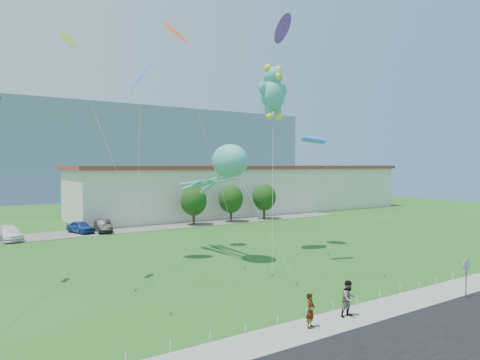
% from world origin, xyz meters
% --- Properties ---
extents(ground, '(160.00, 160.00, 0.00)m').
position_xyz_m(ground, '(0.00, 0.00, 0.00)').
color(ground, '#215718').
rests_on(ground, ground).
extents(road, '(80.00, 8.00, 0.06)m').
position_xyz_m(road, '(0.00, -8.00, 0.03)').
color(road, black).
rests_on(road, ground).
extents(sidewalk, '(80.00, 2.50, 0.10)m').
position_xyz_m(sidewalk, '(0.00, -2.75, 0.05)').
color(sidewalk, gray).
rests_on(sidewalk, ground).
extents(parking_strip, '(70.00, 6.00, 0.06)m').
position_xyz_m(parking_strip, '(0.00, 35.00, 0.03)').
color(parking_strip, '#59544C').
rests_on(parking_strip, ground).
extents(hill_ridge, '(160.00, 50.00, 25.00)m').
position_xyz_m(hill_ridge, '(0.00, 120.00, 12.50)').
color(hill_ridge, gray).
rests_on(hill_ridge, ground).
extents(warehouse, '(61.00, 15.00, 8.20)m').
position_xyz_m(warehouse, '(26.00, 44.00, 4.12)').
color(warehouse, beige).
rests_on(warehouse, ground).
extents(stop_sign, '(0.80, 0.07, 2.50)m').
position_xyz_m(stop_sign, '(9.50, -4.21, 1.87)').
color(stop_sign, slate).
rests_on(stop_sign, ground).
extents(rope_fence, '(26.05, 0.05, 0.50)m').
position_xyz_m(rope_fence, '(0.00, -1.30, 0.25)').
color(rope_fence, white).
rests_on(rope_fence, ground).
extents(tree_near, '(3.60, 3.60, 5.47)m').
position_xyz_m(tree_near, '(10.00, 34.00, 3.39)').
color(tree_near, '#3F2B19').
rests_on(tree_near, ground).
extents(tree_mid, '(3.60, 3.60, 5.47)m').
position_xyz_m(tree_mid, '(16.00, 34.00, 3.39)').
color(tree_mid, '#3F2B19').
rests_on(tree_mid, ground).
extents(tree_far, '(3.60, 3.60, 5.47)m').
position_xyz_m(tree_far, '(22.00, 34.00, 3.39)').
color(tree_far, '#3F2B19').
rests_on(tree_far, ground).
extents(pedestrian_left, '(0.75, 0.65, 1.73)m').
position_xyz_m(pedestrian_left, '(-2.01, -2.70, 0.97)').
color(pedestrian_left, gray).
rests_on(pedestrian_left, sidewalk).
extents(pedestrian_right, '(0.97, 0.77, 1.96)m').
position_xyz_m(pedestrian_right, '(0.82, -2.64, 1.08)').
color(pedestrian_right, gray).
rests_on(pedestrian_right, sidewalk).
extents(parked_car_white, '(2.68, 5.28, 1.47)m').
position_xyz_m(parked_car_white, '(-12.38, 34.22, 0.79)').
color(parked_car_white, white).
rests_on(parked_car_white, parking_strip).
extents(parked_car_blue, '(2.96, 4.57, 1.45)m').
position_xyz_m(parked_car_blue, '(-4.69, 35.14, 0.78)').
color(parked_car_blue, navy).
rests_on(parked_car_blue, parking_strip).
extents(parked_car_black, '(2.10, 4.69, 1.50)m').
position_xyz_m(parked_car_black, '(-2.19, 34.43, 0.81)').
color(parked_car_black, black).
rests_on(parked_car_black, parking_strip).
extents(octopus_kite, '(2.82, 15.49, 10.06)m').
position_xyz_m(octopus_kite, '(2.42, 13.53, 7.87)').
color(octopus_kite, teal).
rests_on(octopus_kite, ground).
extents(teddy_bear_kite, '(7.24, 8.31, 17.69)m').
position_xyz_m(teddy_bear_kite, '(8.19, 13.76, 15.26)').
color(teddy_bear_kite, teal).
rests_on(teddy_bear_kite, ground).
extents(small_kite_purple, '(2.67, 5.44, 22.26)m').
position_xyz_m(small_kite_purple, '(9.89, 14.32, 20.97)').
color(small_kite_purple, purple).
rests_on(small_kite_purple, ground).
extents(small_kite_yellow, '(4.08, 9.72, 17.17)m').
position_xyz_m(small_kite_yellow, '(-9.94, 10.79, 14.31)').
color(small_kite_yellow, gold).
rests_on(small_kite_yellow, ground).
extents(small_kite_blue, '(4.21, 8.34, 16.35)m').
position_xyz_m(small_kite_blue, '(-3.99, 15.89, 15.30)').
color(small_kite_blue, blue).
rests_on(small_kite_blue, ground).
extents(small_kite_orange, '(2.58, 10.16, 21.61)m').
position_xyz_m(small_kite_orange, '(0.66, 18.85, 20.32)').
color(small_kite_orange, '#EA561A').
rests_on(small_kite_orange, ground).
extents(small_kite_cyan, '(1.59, 7.63, 10.86)m').
position_xyz_m(small_kite_cyan, '(8.24, 8.26, 10.33)').
color(small_kite_cyan, '#3585F1').
rests_on(small_kite_cyan, ground).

